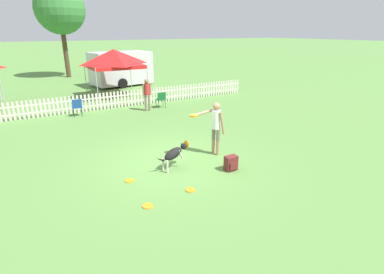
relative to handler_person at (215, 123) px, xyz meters
The scene contains 14 objects.
ground_plane 1.80m from the handler_person, behind, with size 240.00×240.00×0.00m, color #5B8C42.
handler_person is the anchor object (origin of this frame).
leaping_dog 1.73m from the handler_person, 169.38° to the right, with size 1.15×0.42×0.75m.
frisbee_near_handler 2.68m from the handler_person, 138.30° to the right, with size 0.25×0.25×0.02m.
frisbee_near_dog 3.68m from the handler_person, 149.67° to the right, with size 0.25×0.25×0.02m.
frisbee_midfield 3.20m from the handler_person, behind, with size 0.25×0.25×0.02m.
backpack_on_grass 1.51m from the handler_person, 101.85° to the right, with size 0.36×0.26×0.43m.
picket_fence 7.82m from the handler_person, 100.57° to the left, with size 16.98×0.04×0.84m.
folding_chair_blue_left 6.63m from the handler_person, 80.36° to the left, with size 0.49×0.51×0.82m.
folding_chair_center 7.59m from the handler_person, 112.86° to the left, with size 0.45×0.47×0.82m.
canopy_tent_main 10.48m from the handler_person, 90.25° to the left, with size 2.94×2.94×2.77m.
spectator_standing 6.30m from the handler_person, 87.58° to the left, with size 0.41×0.27×1.57m.
equipment_trailer 14.17m from the handler_person, 84.16° to the left, with size 4.97×2.87×2.36m.
tree_left_grove 20.87m from the handler_person, 93.46° to the left, with size 3.93×3.93×7.36m.
Camera 1 is at (-3.70, -7.62, 3.79)m, focal length 28.00 mm.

